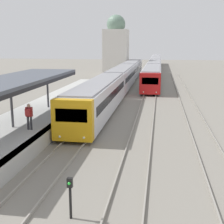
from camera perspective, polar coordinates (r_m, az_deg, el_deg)
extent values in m
cube|color=#4C515B|center=(20.75, -18.18, 5.41)|extent=(4.00, 16.44, 0.20)
cube|color=black|center=(19.97, -13.09, 4.82)|extent=(0.08, 16.44, 0.24)
cylinder|color=#47474C|center=(20.98, -17.89, 1.21)|extent=(0.16, 0.16, 2.90)
cylinder|color=#47474C|center=(26.93, -11.69, 3.92)|extent=(0.16, 0.16, 2.90)
cylinder|color=#2D2D33|center=(20.29, -15.08, -1.96)|extent=(0.14, 0.14, 0.85)
cylinder|color=#2D2D33|center=(20.21, -14.56, -1.98)|extent=(0.14, 0.14, 0.85)
cube|color=maroon|center=(20.08, -14.93, 0.03)|extent=(0.40, 0.22, 0.60)
sphere|color=tan|center=(20.00, -15.00, 1.16)|extent=(0.22, 0.22, 0.22)
cube|color=#B22828|center=(19.90, -15.17, -0.03)|extent=(0.30, 0.18, 0.40)
cube|color=gold|center=(19.68, -7.18, -1.47)|extent=(2.60, 0.70, 2.63)
cube|color=black|center=(19.29, -7.48, -0.64)|extent=(2.03, 0.04, 0.84)
sphere|color=#EFEACC|center=(19.86, -9.55, -4.46)|extent=(0.16, 0.16, 0.16)
sphere|color=#EFEACC|center=(19.44, -5.16, -4.71)|extent=(0.16, 0.16, 0.16)
cube|color=silver|center=(27.96, -2.33, 2.75)|extent=(2.60, 16.68, 2.63)
cube|color=gray|center=(27.76, -2.36, 5.55)|extent=(2.29, 16.34, 0.12)
cube|color=black|center=(27.91, -2.34, 3.34)|extent=(2.62, 15.34, 0.69)
cylinder|color=black|center=(23.33, -7.53, -2.41)|extent=(0.12, 0.70, 0.70)
cylinder|color=black|center=(22.82, -2.19, -2.65)|extent=(0.12, 0.70, 0.70)
cylinder|color=black|center=(33.62, -2.40, 2.25)|extent=(0.12, 0.70, 0.70)
cylinder|color=black|center=(33.27, 1.34, 2.15)|extent=(0.12, 0.70, 0.70)
cube|color=silver|center=(44.64, 1.88, 6.38)|extent=(2.60, 16.68, 2.63)
cube|color=gray|center=(44.52, 1.89, 8.14)|extent=(2.29, 16.34, 0.12)
cube|color=black|center=(44.61, 1.88, 6.75)|extent=(2.62, 15.34, 0.69)
cylinder|color=black|center=(39.63, -0.67, 3.81)|extent=(0.12, 0.70, 0.70)
cylinder|color=black|center=(39.33, 2.51, 3.74)|extent=(0.12, 0.70, 0.70)
cylinder|color=black|center=(50.26, 1.36, 5.64)|extent=(0.12, 0.70, 0.70)
cylinder|color=black|center=(50.03, 3.88, 5.58)|extent=(0.12, 0.70, 0.70)
cube|color=silver|center=(61.51, 3.81, 8.02)|extent=(2.60, 16.68, 2.63)
cube|color=gray|center=(61.42, 3.83, 9.30)|extent=(2.29, 16.34, 0.12)
cube|color=black|center=(61.49, 3.81, 8.29)|extent=(2.62, 15.34, 0.69)
cylinder|color=black|center=(56.36, 2.18, 6.37)|extent=(0.12, 0.70, 0.70)
cylinder|color=black|center=(56.16, 4.43, 6.32)|extent=(0.12, 0.70, 0.70)
cylinder|color=black|center=(67.09, 3.26, 7.33)|extent=(0.12, 0.70, 0.70)
cylinder|color=black|center=(66.92, 5.16, 7.29)|extent=(0.12, 0.70, 0.70)
cube|color=red|center=(37.99, 6.97, 5.17)|extent=(2.54, 0.70, 2.55)
cube|color=black|center=(37.62, 6.97, 5.65)|extent=(1.98, 0.04, 0.82)
sphere|color=#EFEACC|center=(37.82, 5.76, 3.67)|extent=(0.16, 0.16, 0.16)
sphere|color=#EFEACC|center=(37.77, 8.08, 3.60)|extent=(0.16, 0.16, 0.16)
cube|color=silver|center=(46.21, 7.32, 6.44)|extent=(2.54, 15.85, 2.55)
cube|color=gray|center=(46.09, 7.37, 8.09)|extent=(2.23, 15.54, 0.12)
cube|color=black|center=(46.18, 7.33, 6.79)|extent=(2.56, 14.58, 0.66)
cylinder|color=black|center=(41.29, 5.58, 4.10)|extent=(0.12, 0.70, 0.70)
cylinder|color=black|center=(41.23, 8.58, 4.01)|extent=(0.12, 0.70, 0.70)
cylinder|color=black|center=(51.50, 6.24, 5.73)|extent=(0.12, 0.70, 0.70)
cylinder|color=black|center=(51.45, 8.66, 5.66)|extent=(0.12, 0.70, 0.70)
cube|color=silver|center=(62.35, 7.74, 7.95)|extent=(2.54, 15.85, 2.55)
cube|color=gray|center=(62.26, 7.78, 9.18)|extent=(2.23, 15.54, 0.12)
cube|color=black|center=(62.32, 7.75, 8.21)|extent=(2.56, 14.58, 0.66)
cylinder|color=black|center=(57.35, 6.52, 6.41)|extent=(0.12, 0.70, 0.70)
cylinder|color=black|center=(57.31, 8.69, 6.34)|extent=(0.12, 0.70, 0.70)
cylinder|color=black|center=(67.60, 6.89, 7.30)|extent=(0.12, 0.70, 0.70)
cylinder|color=black|center=(67.57, 8.73, 7.24)|extent=(0.12, 0.70, 0.70)
cube|color=silver|center=(78.51, 7.99, 8.84)|extent=(2.54, 15.85, 2.55)
cube|color=gray|center=(78.44, 8.02, 9.82)|extent=(2.23, 15.54, 0.12)
cube|color=black|center=(78.49, 8.00, 9.05)|extent=(2.56, 14.58, 0.66)
cylinder|color=black|center=(73.48, 7.05, 7.70)|extent=(0.12, 0.70, 0.70)
cylinder|color=black|center=(73.44, 8.75, 7.65)|extent=(0.12, 0.70, 0.70)
cylinder|color=black|center=(83.75, 7.28, 8.26)|extent=(0.12, 0.70, 0.70)
cylinder|color=black|center=(83.72, 8.77, 8.21)|extent=(0.12, 0.70, 0.70)
cube|color=silver|center=(94.68, 8.16, 9.43)|extent=(2.54, 15.85, 2.55)
cube|color=gray|center=(94.63, 8.18, 10.24)|extent=(2.23, 15.54, 0.12)
cube|color=black|center=(94.67, 8.16, 9.60)|extent=(2.56, 14.58, 0.66)
cylinder|color=black|center=(89.63, 7.39, 8.52)|extent=(0.12, 0.70, 0.70)
cylinder|color=black|center=(89.60, 8.79, 8.48)|extent=(0.12, 0.70, 0.70)
cylinder|color=black|center=(99.91, 7.55, 8.91)|extent=(0.12, 0.70, 0.70)
cylinder|color=black|center=(99.89, 8.80, 8.87)|extent=(0.12, 0.70, 0.70)
cylinder|color=black|center=(11.88, -7.60, -16.15)|extent=(0.10, 0.10, 1.24)
cube|color=black|center=(11.52, -7.71, -12.66)|extent=(0.20, 0.14, 0.36)
sphere|color=green|center=(11.45, -7.84, -12.84)|extent=(0.11, 0.11, 0.11)
cube|color=silver|center=(65.02, 0.73, 10.87)|extent=(4.89, 4.89, 9.04)
sphere|color=slate|center=(65.10, 0.74, 15.76)|extent=(3.76, 3.76, 3.76)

